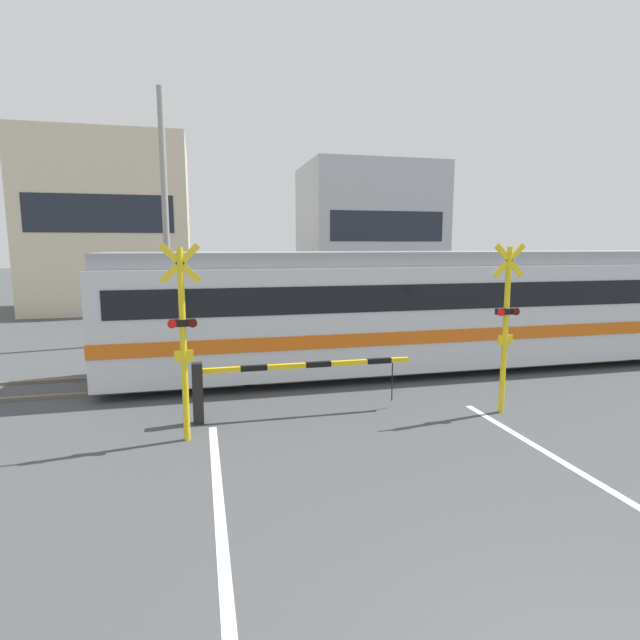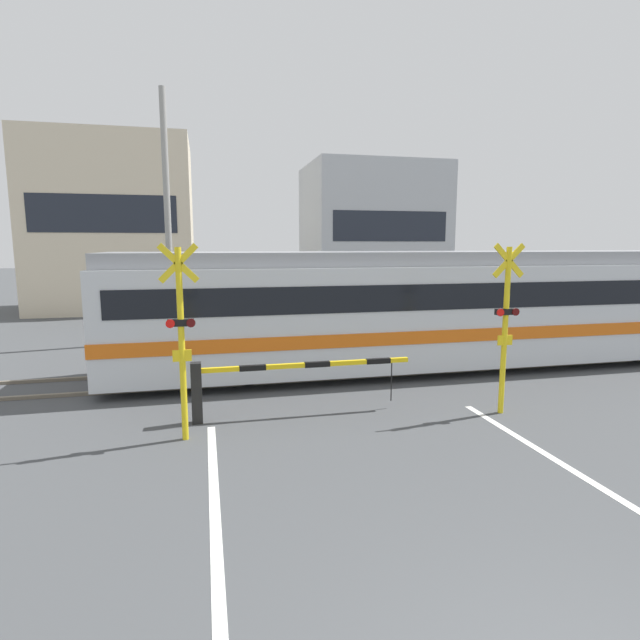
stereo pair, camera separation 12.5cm
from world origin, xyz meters
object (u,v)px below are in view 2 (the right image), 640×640
(commuter_train, at_px, (449,306))
(crossing_signal_right, at_px, (505,321))
(crossing_signal_left, at_px, (181,334))
(crossing_barrier_near, at_px, (258,378))
(pedestrian, at_px, (261,313))
(crossing_barrier_far, at_px, (343,323))

(commuter_train, relative_size, crossing_signal_right, 5.32)
(crossing_signal_left, bearing_deg, crossing_barrier_near, 30.30)
(pedestrian, bearing_deg, crossing_signal_left, -104.54)
(crossing_barrier_far, bearing_deg, crossing_barrier_near, -119.34)
(commuter_train, relative_size, crossing_signal_left, 5.32)
(crossing_barrier_far, distance_m, crossing_signal_right, 7.25)
(crossing_barrier_far, relative_size, pedestrian, 2.66)
(crossing_barrier_far, height_order, crossing_signal_right, crossing_signal_right)
(commuter_train, xyz_separation_m, pedestrian, (-4.66, 5.31, -0.78))
(crossing_signal_right, bearing_deg, crossing_barrier_far, 101.01)
(commuter_train, xyz_separation_m, crossing_barrier_far, (-2.18, 3.11, -0.91))
(crossing_signal_right, bearing_deg, pedestrian, 112.65)
(crossing_barrier_near, relative_size, pedestrian, 2.66)
(pedestrian, bearing_deg, crossing_barrier_far, -41.45)
(crossing_signal_left, bearing_deg, commuter_train, 29.11)
(crossing_barrier_far, xyz_separation_m, pedestrian, (-2.48, 2.19, 0.13))
(commuter_train, xyz_separation_m, crossing_barrier_near, (-5.68, -3.13, -0.91))
(crossing_signal_left, bearing_deg, crossing_barrier_far, 55.29)
(crossing_barrier_near, bearing_deg, commuter_train, 28.81)
(commuter_train, bearing_deg, crossing_barrier_near, -151.19)
(crossing_barrier_far, relative_size, crossing_signal_left, 1.28)
(pedestrian, bearing_deg, crossing_barrier_near, -96.93)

